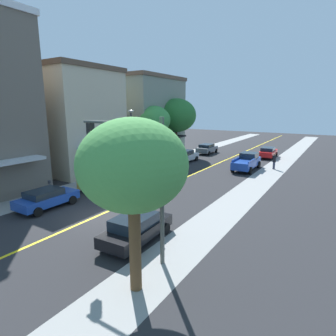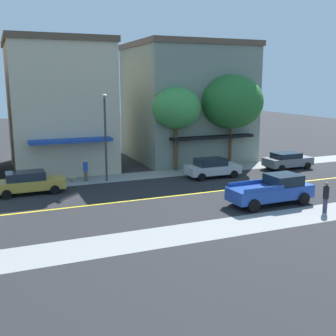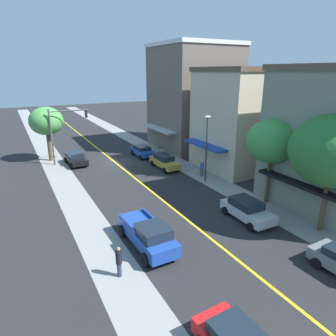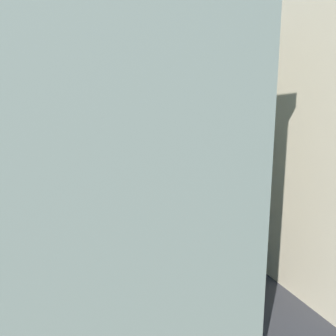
% 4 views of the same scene
% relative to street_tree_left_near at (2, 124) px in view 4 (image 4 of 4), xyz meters
% --- Properties ---
extents(ground_plane, '(140.00, 140.00, 0.00)m').
position_rel_street_tree_left_near_xyz_m(ground_plane, '(7.54, -22.95, -5.88)').
color(ground_plane, '#262628').
extents(sidewalk_right, '(2.74, 126.00, 0.01)m').
position_rel_street_tree_left_near_xyz_m(sidewalk_right, '(14.38, -22.95, -5.88)').
color(sidewalk_right, gray).
rests_on(sidewalk_right, ground).
extents(road_centerline_stripe, '(0.20, 126.00, 0.00)m').
position_rel_street_tree_left_near_xyz_m(road_centerline_stripe, '(7.54, -22.95, -5.88)').
color(road_centerline_stripe, yellow).
rests_on(road_centerline_stripe, ground).
extents(tan_rowhouse, '(11.73, 8.70, 11.28)m').
position_rel_street_tree_left_near_xyz_m(tan_rowhouse, '(-5.71, -14.43, -0.23)').
color(tan_rowhouse, beige).
rests_on(tan_rowhouse, ground).
extents(pale_office_building, '(11.56, 10.98, 11.39)m').
position_rel_street_tree_left_near_xyz_m(pale_office_building, '(-5.72, -1.85, -0.18)').
color(pale_office_building, gray).
rests_on(pale_office_building, ground).
extents(street_tree_left_near, '(5.66, 5.66, 8.30)m').
position_rel_street_tree_left_near_xyz_m(street_tree_left_near, '(0.00, 0.00, 0.00)').
color(street_tree_left_near, brown).
rests_on(street_tree_left_near, ground).
extents(street_tree_right_corner, '(4.05, 4.05, 6.75)m').
position_rel_street_tree_left_near_xyz_m(street_tree_right_corner, '(14.45, -27.59, -0.90)').
color(street_tree_right_corner, brown).
rests_on(street_tree_right_corner, ground).
extents(street_tree_left_far, '(4.22, 4.22, 7.24)m').
position_rel_street_tree_left_near_xyz_m(street_tree_left_far, '(-0.20, -5.36, -0.46)').
color(street_tree_left_far, brown).
rests_on(street_tree_left_far, ground).
extents(parking_meter, '(0.12, 0.18, 1.43)m').
position_rel_street_tree_left_near_xyz_m(parking_meter, '(1.56, -22.34, -4.94)').
color(parking_meter, '#4C4C51').
rests_on(parking_meter, ground).
extents(traffic_light_mast, '(4.77, 0.32, 6.67)m').
position_rel_street_tree_left_near_xyz_m(traffic_light_mast, '(12.92, -25.47, -1.39)').
color(traffic_light_mast, '#474C47').
rests_on(traffic_light_mast, ground).
extents(street_lamp, '(0.70, 0.36, 6.77)m').
position_rel_street_tree_left_near_xyz_m(street_lamp, '(1.51, -12.05, -1.72)').
color(street_lamp, '#38383D').
rests_on(street_lamp, ground).
extents(silver_sedan_left_curb, '(2.18, 4.43, 1.56)m').
position_rel_street_tree_left_near_xyz_m(silver_sedan_left_curb, '(3.48, -3.74, -5.07)').
color(silver_sedan_left_curb, '#B7BABF').
rests_on(silver_sedan_left_curb, ground).
extents(blue_sedan_left_curb, '(2.16, 4.33, 1.38)m').
position_rel_street_tree_left_near_xyz_m(blue_sedan_left_curb, '(3.36, -23.88, -5.14)').
color(blue_sedan_left_curb, '#1E429E').
rests_on(blue_sedan_left_curb, ground).
extents(black_sedan_right_curb, '(2.25, 4.56, 1.50)m').
position_rel_street_tree_left_near_xyz_m(black_sedan_right_curb, '(11.97, -24.47, -5.10)').
color(black_sedan_right_curb, black).
rests_on(black_sedan_right_curb, ground).
extents(gold_sedan_left_curb, '(1.99, 4.77, 1.58)m').
position_rel_street_tree_left_near_xyz_m(gold_sedan_left_curb, '(3.12, -18.00, -5.07)').
color(gold_sedan_left_curb, '#B29338').
rests_on(gold_sedan_left_curb, ground).
extents(blue_pickup_truck, '(2.29, 5.57, 1.87)m').
position_rel_street_tree_left_near_xyz_m(blue_pickup_truck, '(11.72, -3.88, -4.95)').
color(blue_pickup_truck, '#1E429E').
rests_on(blue_pickup_truck, ground).
extents(pedestrian_black_shirt, '(0.35, 0.35, 1.85)m').
position_rel_street_tree_left_near_xyz_m(pedestrian_black_shirt, '(14.33, -1.98, -4.89)').
color(pedestrian_black_shirt, '#33384C').
rests_on(pedestrian_black_shirt, ground).
extents(pedestrian_blue_shirt, '(0.36, 0.36, 1.74)m').
position_rel_street_tree_left_near_xyz_m(pedestrian_blue_shirt, '(0.90, -13.57, -4.97)').
color(pedestrian_blue_shirt, brown).
rests_on(pedestrian_blue_shirt, ground).
extents(small_dog, '(0.29, 0.68, 0.51)m').
position_rel_street_tree_left_near_xyz_m(small_dog, '(0.69, -14.67, -5.55)').
color(small_dog, '#C6B28C').
rests_on(small_dog, ground).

